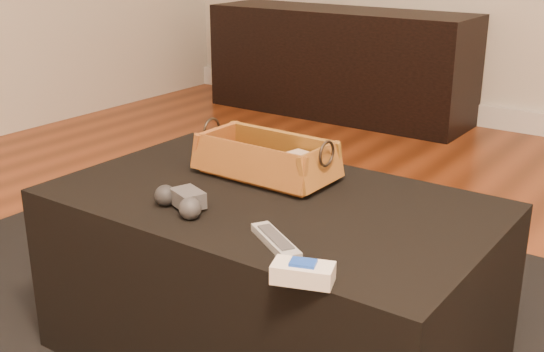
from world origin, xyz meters
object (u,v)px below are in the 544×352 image
Objects in this scene: tv_remote at (257,168)px; wicker_basket at (266,160)px; media_cabinet at (339,63)px; ottoman at (270,279)px; cream_gadget at (303,272)px; silver_remote at (276,241)px; game_controller at (182,200)px.

tv_remote is 0.03m from wicker_basket.
media_cabinet is 4.34× the size of wicker_basket.
wicker_basket is (-0.09, 0.11, 0.25)m from ottoman.
media_cabinet is at bearing 116.37° from ottoman.
tv_remote is 1.57× the size of cream_gadget.
tv_remote reaches higher than silver_remote.
cream_gadget is (0.39, -0.12, -0.01)m from game_controller.
ottoman is 0.27m from tv_remote.
wicker_basket reaches higher than ottoman.
cream_gadget is (0.28, -0.29, 0.23)m from ottoman.
media_cabinet is 2.50m from ottoman.
ottoman is at bearing -46.83° from tv_remote.
silver_remote is at bearing -53.45° from tv_remote.
game_controller is (-0.11, -0.18, 0.23)m from ottoman.
wicker_basket reaches higher than silver_remote.
tv_remote is 0.27m from game_controller.
media_cabinet is at bearing 118.74° from cream_gadget.
silver_remote is at bearing 142.79° from cream_gadget.
wicker_basket reaches higher than tv_remote.
wicker_basket is at bearing 132.47° from cream_gadget.
ottoman is 0.34m from silver_remote.
tv_remote is 0.40m from silver_remote.
wicker_basket is at bearing 128.48° from silver_remote.
tv_remote is at bearing 131.63° from silver_remote.
tv_remote is at bearing -64.92° from media_cabinet.
wicker_basket is at bearing 86.47° from game_controller.
game_controller is at bearing -93.53° from wicker_basket.
media_cabinet is 13.13× the size of cream_gadget.
tv_remote reaches higher than ottoman.
cream_gadget is (0.37, -0.40, -0.02)m from wicker_basket.
game_controller reaches higher than silver_remote.
game_controller is at bearing -67.45° from media_cabinet.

